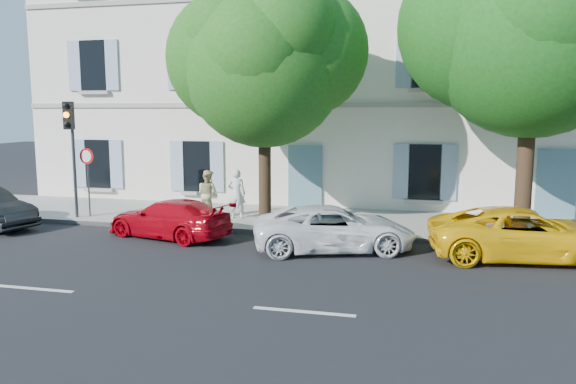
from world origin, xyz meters
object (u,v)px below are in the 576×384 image
(car_white_coupe, at_px, (334,228))
(pedestrian_b, at_px, (208,194))
(tree_left, at_px, (264,67))
(pedestrian_a, at_px, (237,194))
(road_sign, at_px, (87,167))
(tree_right, at_px, (533,35))
(car_yellow_supercar, at_px, (525,234))
(traffic_light, at_px, (70,134))
(car_red_coupe, at_px, (169,218))

(car_white_coupe, xyz_separation_m, pedestrian_b, (-4.79, 2.85, 0.36))
(tree_left, xyz_separation_m, pedestrian_a, (-1.29, 1.02, -4.14))
(car_white_coupe, xyz_separation_m, road_sign, (-8.90, 2.13, 1.25))
(pedestrian_b, bearing_deg, tree_right, -159.02)
(pedestrian_a, bearing_deg, road_sign, -0.55)
(car_yellow_supercar, xyz_separation_m, road_sign, (-13.80, 1.91, 1.20))
(road_sign, distance_m, pedestrian_a, 5.22)
(car_yellow_supercar, distance_m, pedestrian_a, 9.19)
(traffic_light, bearing_deg, tree_right, 2.48)
(car_yellow_supercar, height_order, road_sign, road_sign)
(tree_left, relative_size, traffic_light, 1.96)
(traffic_light, height_order, road_sign, traffic_light)
(car_white_coupe, relative_size, tree_left, 0.57)
(car_red_coupe, xyz_separation_m, pedestrian_b, (0.29, 2.43, 0.40))
(car_red_coupe, distance_m, car_yellow_supercar, 9.99)
(traffic_light, bearing_deg, car_white_coupe, -11.01)
(road_sign, bearing_deg, pedestrian_b, 9.96)
(tree_left, bearing_deg, road_sign, 179.14)
(car_yellow_supercar, bearing_deg, traffic_light, 76.39)
(traffic_light, xyz_separation_m, pedestrian_b, (4.47, 1.05, -2.03))
(car_yellow_supercar, relative_size, traffic_light, 1.21)
(tree_right, height_order, traffic_light, tree_right)
(car_white_coupe, relative_size, car_yellow_supercar, 0.92)
(car_red_coupe, xyz_separation_m, car_yellow_supercar, (9.99, -0.20, 0.09))
(car_white_coupe, height_order, tree_left, tree_left)
(car_white_coupe, xyz_separation_m, pedestrian_a, (-3.83, 3.05, 0.38))
(pedestrian_a, bearing_deg, traffic_light, 2.10)
(car_red_coupe, relative_size, traffic_light, 1.01)
(traffic_light, bearing_deg, car_red_coupe, -18.33)
(car_red_coupe, xyz_separation_m, car_white_coupe, (5.08, -0.42, 0.03))
(car_red_coupe, height_order, pedestrian_a, pedestrian_a)
(car_yellow_supercar, bearing_deg, pedestrian_b, 67.58)
(car_white_coupe, bearing_deg, pedestrian_b, 42.19)
(car_yellow_supercar, bearing_deg, tree_left, 69.08)
(car_white_coupe, relative_size, traffic_light, 1.12)
(traffic_light, height_order, pedestrian_a, traffic_light)
(car_red_coupe, distance_m, car_white_coupe, 5.10)
(pedestrian_a, bearing_deg, car_red_coupe, 53.68)
(car_white_coupe, xyz_separation_m, tree_right, (5.18, 2.43, 5.30))
(pedestrian_b, bearing_deg, traffic_light, 36.63)
(tree_right, distance_m, road_sign, 14.65)
(car_red_coupe, height_order, tree_right, tree_right)
(road_sign, distance_m, pedestrian_b, 4.26)
(tree_right, bearing_deg, car_red_coupe, -168.94)
(road_sign, bearing_deg, tree_left, -0.86)
(car_yellow_supercar, distance_m, road_sign, 13.98)
(pedestrian_a, bearing_deg, pedestrian_b, 1.08)
(tree_left, bearing_deg, traffic_light, -178.03)
(pedestrian_a, xyz_separation_m, pedestrian_b, (-0.96, -0.20, -0.02))
(traffic_light, distance_m, road_sign, 1.24)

